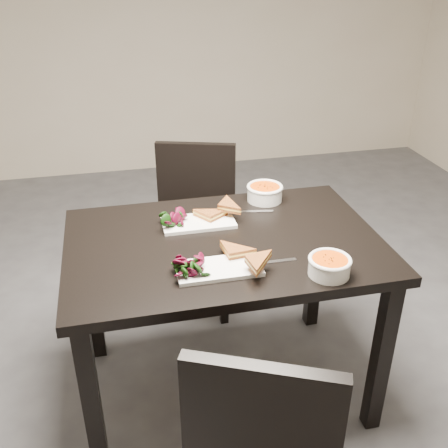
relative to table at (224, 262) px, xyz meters
name	(u,v)px	position (x,y,z in m)	size (l,w,h in m)	color
ground	(211,355)	(-0.02, 0.20, -0.65)	(5.00, 5.00, 0.00)	#47474C
table	(224,262)	(0.00, 0.00, 0.00)	(1.20, 0.80, 0.75)	black
chair_near	(264,434)	(-0.03, -0.69, -0.17)	(0.56, 0.56, 0.85)	black
chair_far	(194,216)	(0.01, 0.74, -0.17)	(0.53, 0.53, 0.85)	black
plate_near	(219,269)	(-0.07, -0.20, 0.11)	(0.30, 0.15, 0.01)	white
sandwich_near	(236,256)	(0.00, -0.19, 0.14)	(0.15, 0.11, 0.05)	#AB5B23
salad_near	(190,265)	(-0.17, -0.20, 0.13)	(0.09, 0.08, 0.04)	black
soup_bowl_near	(329,265)	(0.30, -0.31, 0.14)	(0.15, 0.15, 0.07)	white
cutlery_near	(272,262)	(0.13, -0.19, 0.10)	(0.18, 0.02, 0.00)	silver
plate_far	(198,223)	(-0.07, 0.15, 0.11)	(0.29, 0.15, 0.01)	white
sandwich_far	(215,216)	(-0.01, 0.14, 0.14)	(0.15, 0.11, 0.05)	#AB5B23
salad_far	(174,219)	(-0.17, 0.15, 0.13)	(0.09, 0.08, 0.04)	black
soup_bowl_far	(265,192)	(0.25, 0.31, 0.14)	(0.16, 0.16, 0.07)	white
cutlery_far	(252,212)	(0.17, 0.21, 0.10)	(0.18, 0.02, 0.00)	silver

